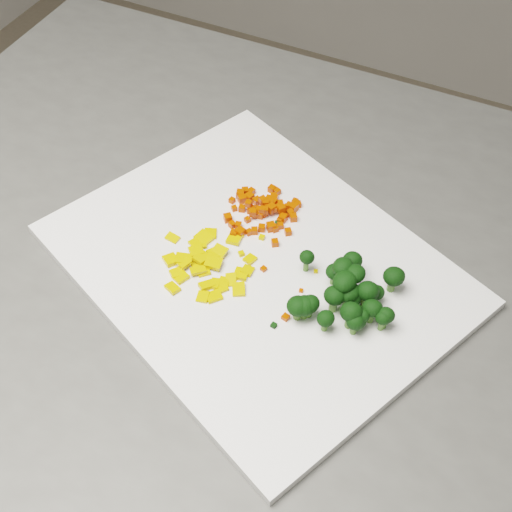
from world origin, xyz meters
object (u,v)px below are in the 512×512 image
at_px(counter_block, 276,449).
at_px(carrot_pile, 264,208).
at_px(cutting_board, 256,265).
at_px(broccoli_pile, 343,286).
at_px(pepper_pile, 203,261).

relative_size(counter_block, carrot_pile, 11.73).
bearing_deg(carrot_pile, counter_block, -44.46).
xyz_separation_m(cutting_board, carrot_pile, (-0.02, 0.07, 0.02)).
height_order(carrot_pile, broccoli_pile, broccoli_pile).
bearing_deg(broccoli_pile, counter_block, 161.13).
bearing_deg(cutting_board, carrot_pile, 108.78).
bearing_deg(carrot_pile, broccoli_pile, -30.85).
relative_size(pepper_pile, broccoli_pile, 0.97).
bearing_deg(broccoli_pile, pepper_pile, -172.23).
xyz_separation_m(counter_block, carrot_pile, (-0.05, 0.05, 0.47)).
distance_m(counter_block, pepper_pile, 0.48).
bearing_deg(cutting_board, counter_block, 30.86).
height_order(carrot_pile, pepper_pile, carrot_pile).
bearing_deg(pepper_pile, cutting_board, 31.51).
distance_m(cutting_board, broccoli_pile, 0.11).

